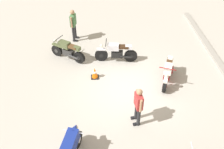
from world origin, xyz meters
The scene contains 7 objects.
ground_plane centered at (0.00, 0.00, 0.00)m, with size 40.00×40.00×0.00m, color #B7B2A8.
motorcycle_cream_vintage centered at (-0.38, 1.73, 0.49)m, with size 1.88×0.96×1.07m.
motorcycle_silver_cruiser centered at (-2.05, -0.41, 0.52)m, with size 0.70×2.09×1.09m.
motorcycle_olive_vintage centered at (-2.38, -2.80, 0.49)m, with size 1.16×1.74×1.07m.
person_in_green_shirt centered at (-4.25, -2.58, 1.03)m, with size 0.68×0.39×1.78m.
person_in_red_shirt centered at (1.89, 0.08, 0.91)m, with size 0.64×0.35×1.62m.
traffic_cone centered at (-0.82, -1.48, 0.26)m, with size 0.36×0.36×0.53m.
Camera 1 is at (8.07, -1.23, 7.33)m, focal length 40.10 mm.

